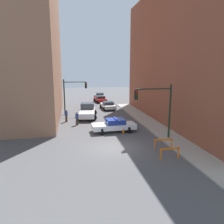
{
  "coord_description": "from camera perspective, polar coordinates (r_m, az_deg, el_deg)",
  "views": [
    {
      "loc": [
        -3.32,
        -17.71,
        6.84
      ],
      "look_at": [
        0.99,
        5.49,
        2.06
      ],
      "focal_mm": 35.0,
      "sensor_mm": 36.0,
      "label": 1
    }
  ],
  "objects": [
    {
      "name": "white_truck",
      "position": [
        30.67,
        -6.46,
        0.23
      ],
      "size": [
        3.04,
        5.59,
        1.9
      ],
      "rotation": [
        0.0,
        0.0,
        -0.11
      ],
      "color": "silver",
      "rests_on": "ground_plane"
    },
    {
      "name": "parked_car_near",
      "position": [
        36.68,
        -1.08,
        1.78
      ],
      "size": [
        2.48,
        4.42,
        1.31
      ],
      "rotation": [
        0.0,
        0.0,
        0.07
      ],
      "color": "silver",
      "rests_on": "ground_plane"
    },
    {
      "name": "traffic_light_near",
      "position": [
        21.08,
        12.07,
        2.18
      ],
      "size": [
        3.64,
        0.35,
        5.2
      ],
      "color": "black",
      "rests_on": "sidewalk_right"
    },
    {
      "name": "traffic_light_far",
      "position": [
        32.86,
        -10.48,
        5.26
      ],
      "size": [
        3.44,
        0.35,
        5.2
      ],
      "color": "black",
      "rests_on": "ground_plane"
    },
    {
      "name": "parked_car_mid",
      "position": [
        44.32,
        -3.09,
        3.45
      ],
      "size": [
        2.54,
        4.45,
        1.31
      ],
      "rotation": [
        0.0,
        0.0,
        0.1
      ],
      "color": "maroon",
      "rests_on": "ground_plane"
    },
    {
      "name": "ground_plane",
      "position": [
        19.27,
        0.08,
        -9.32
      ],
      "size": [
        120.0,
        120.0,
        0.0
      ],
      "primitive_type": "plane",
      "color": "#4C4C4F"
    },
    {
      "name": "parked_car_far",
      "position": [
        49.52,
        -3.27,
        4.29
      ],
      "size": [
        2.28,
        4.3,
        1.31
      ],
      "rotation": [
        0.0,
        0.0,
        -0.0
      ],
      "color": "silver",
      "rests_on": "ground_plane"
    },
    {
      "name": "police_car",
      "position": [
        23.77,
        0.57,
        -3.44
      ],
      "size": [
        4.77,
        2.48,
        1.52
      ],
      "rotation": [
        0.0,
        0.0,
        1.61
      ],
      "color": "white",
      "rests_on": "ground_plane"
    },
    {
      "name": "building_right",
      "position": [
        30.71,
        23.16,
        13.59
      ],
      "size": [
        12.0,
        28.0,
        16.92
      ],
      "color": "brown",
      "rests_on": "ground_plane"
    },
    {
      "name": "building_corner_left",
      "position": [
        33.35,
        -27.19,
        19.95
      ],
      "size": [
        14.0,
        20.0,
        24.9
      ],
      "color": "#93664C",
      "rests_on": "ground_plane"
    },
    {
      "name": "traffic_cone",
      "position": [
        23.22,
        2.97,
        -4.87
      ],
      "size": [
        0.36,
        0.36,
        0.66
      ],
      "color": "black",
      "rests_on": "ground_plane"
    },
    {
      "name": "barrier_mid",
      "position": [
        19.29,
        13.24,
        -7.67
      ],
      "size": [
        1.59,
        0.38,
        0.9
      ],
      "rotation": [
        0.0,
        0.0,
        -0.15
      ],
      "color": "orange",
      "rests_on": "ground_plane"
    },
    {
      "name": "pedestrian_crossing",
      "position": [
        26.82,
        -9.14,
        -1.56
      ],
      "size": [
        0.38,
        0.38,
        1.66
      ],
      "rotation": [
        0.0,
        0.0,
        3.19
      ],
      "color": "#382D23",
      "rests_on": "ground_plane"
    },
    {
      "name": "pedestrian_corner",
      "position": [
        28.68,
        -11.87,
        -0.82
      ],
      "size": [
        0.36,
        0.36,
        1.66
      ],
      "rotation": [
        0.0,
        0.0,
        3.13
      ],
      "color": "#382D23",
      "rests_on": "ground_plane"
    },
    {
      "name": "barrier_front",
      "position": [
        17.39,
        14.87,
        -9.91
      ],
      "size": [
        1.6,
        0.18,
        0.9
      ],
      "rotation": [
        0.0,
        0.0,
        0.01
      ],
      "color": "orange",
      "rests_on": "ground_plane"
    },
    {
      "name": "sidewalk_right",
      "position": [
        21.22,
        16.93,
        -7.69
      ],
      "size": [
        2.4,
        44.0,
        0.12
      ],
      "color": "#9E998E",
      "rests_on": "ground_plane"
    }
  ]
}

